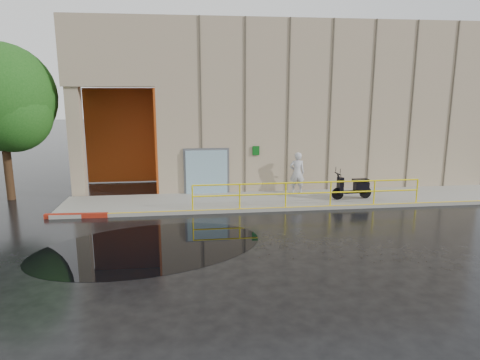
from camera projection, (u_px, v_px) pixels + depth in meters
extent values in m
plane|color=black|center=(209.00, 240.00, 14.17)|extent=(120.00, 120.00, 0.00)
cube|color=gray|center=(294.00, 200.00, 19.00)|extent=(20.00, 3.00, 0.15)
cube|color=tan|center=(302.00, 105.00, 24.72)|extent=(16.00, 10.00, 8.00)
cube|color=tan|center=(123.00, 59.00, 23.01)|extent=(4.00, 10.00, 3.00)
cube|color=tan|center=(76.00, 143.00, 19.19)|extent=(0.60, 0.60, 5.00)
cube|color=#B54710|center=(123.00, 136.00, 22.39)|extent=(3.80, 0.15, 4.90)
cube|color=#B54710|center=(158.00, 139.00, 20.92)|extent=(0.10, 3.50, 4.90)
cube|color=#92B9C7|center=(207.00, 172.00, 19.66)|extent=(1.90, 0.10, 2.00)
cube|color=slate|center=(207.00, 172.00, 19.74)|extent=(2.10, 0.06, 2.20)
cube|color=#0B5114|center=(256.00, 151.00, 19.79)|extent=(0.32, 0.04, 0.42)
cylinder|color=#FFE80D|center=(309.00, 182.00, 17.49)|extent=(9.50, 0.06, 0.06)
cylinder|color=#FFE80D|center=(308.00, 193.00, 17.59)|extent=(9.50, 0.06, 0.06)
imported|color=#B4B3B8|center=(297.00, 173.00, 19.72)|extent=(0.73, 0.51, 1.92)
cylinder|color=black|center=(338.00, 194.00, 18.67)|extent=(0.53, 0.15, 0.53)
cylinder|color=black|center=(365.00, 192.00, 18.93)|extent=(0.53, 0.15, 0.53)
cube|color=maroon|center=(76.00, 216.00, 16.56)|extent=(2.41, 0.29, 0.18)
cube|color=black|center=(149.00, 247.00, 13.48)|extent=(8.23, 6.30, 0.01)
cylinder|color=black|center=(8.00, 165.00, 19.04)|extent=(0.36, 0.36, 3.15)
sphere|color=#275F16|center=(0.00, 97.00, 18.42)|extent=(4.67, 4.67, 4.67)
sphere|color=#275F16|center=(13.00, 114.00, 18.23)|extent=(3.27, 3.27, 3.27)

